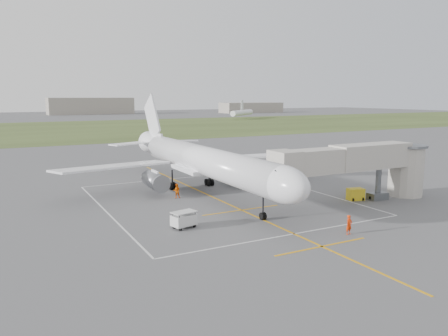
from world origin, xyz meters
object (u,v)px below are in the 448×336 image
jet_bridge (366,164)px  baggage_cart (184,220)px  gpu_unit (356,194)px  ramp_worker_nose (349,225)px  airliner (202,161)px  ramp_worker_wing (177,191)px

jet_bridge → baggage_cart: 24.58m
gpu_unit → ramp_worker_nose: (-10.76, -10.09, 0.20)m
airliner → jet_bridge: bearing=-42.2°
jet_bridge → gpu_unit: 4.17m
jet_bridge → gpu_unit: jet_bridge is taller
gpu_unit → airliner: bearing=152.5°
airliner → gpu_unit: size_ratio=20.91×
gpu_unit → baggage_cart: size_ratio=0.84×
ramp_worker_nose → ramp_worker_wing: (-8.87, 21.77, 0.01)m
airliner → jet_bridge: 21.22m
ramp_worker_nose → gpu_unit: bearing=37.7°
ramp_worker_nose → ramp_worker_wing: ramp_worker_wing is taller
gpu_unit → ramp_worker_wing: (-19.63, 11.69, 0.21)m
jet_bridge → gpu_unit: bearing=111.6°
jet_bridge → ramp_worker_wing: (-20.06, 12.77, -3.80)m
airliner → ramp_worker_wing: airliner is taller
ramp_worker_nose → ramp_worker_wing: size_ratio=0.99×
jet_bridge → baggage_cart: bearing=179.4°
gpu_unit → ramp_worker_wing: bearing=162.5°
jet_bridge → ramp_worker_nose: 14.85m
airliner → ramp_worker_wing: 5.73m
jet_bridge → ramp_worker_nose: (-11.18, -9.00, -3.81)m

